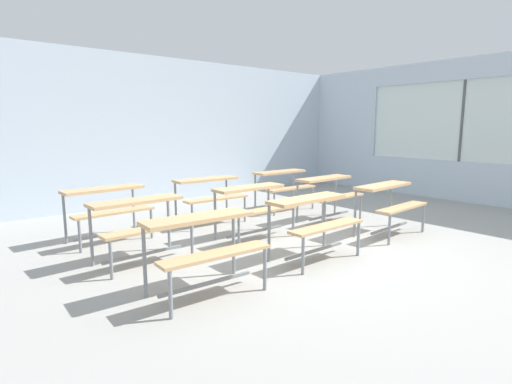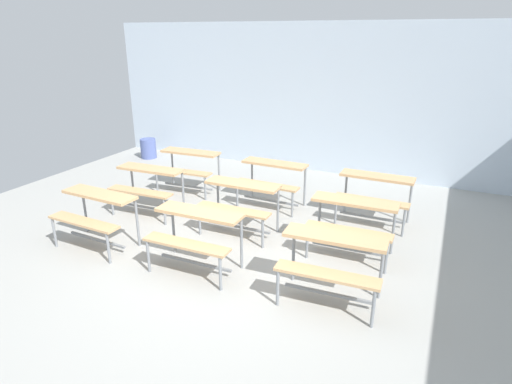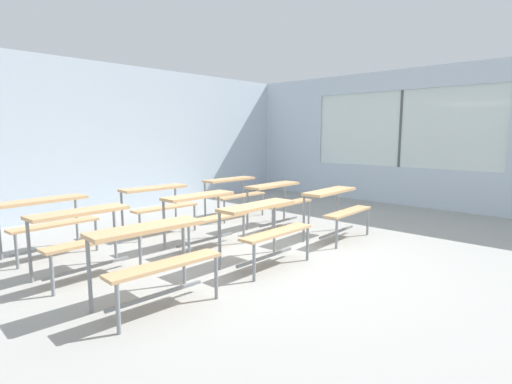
# 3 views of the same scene
# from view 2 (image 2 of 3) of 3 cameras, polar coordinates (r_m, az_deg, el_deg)

# --- Properties ---
(ground) EXTENTS (10.00, 9.00, 0.05)m
(ground) POSITION_cam_2_polar(r_m,az_deg,el_deg) (5.51, -4.66, -10.28)
(ground) COLOR #9E9E99
(wall_back) EXTENTS (10.00, 0.12, 3.00)m
(wall_back) POSITION_cam_2_polar(r_m,az_deg,el_deg) (9.02, 9.43, 11.93)
(wall_back) COLOR silver
(wall_back) RESTS_ON ground
(desk_bench_r0c0) EXTENTS (1.13, 0.64, 0.74)m
(desk_bench_r0c0) POSITION_cam_2_polar(r_m,az_deg,el_deg) (6.19, -20.58, -1.98)
(desk_bench_r0c0) COLOR tan
(desk_bench_r0c0) RESTS_ON ground
(desk_bench_r0c1) EXTENTS (1.11, 0.60, 0.74)m
(desk_bench_r0c1) POSITION_cam_2_polar(r_m,az_deg,el_deg) (5.27, -8.06, -4.71)
(desk_bench_r0c1) COLOR tan
(desk_bench_r0c1) RESTS_ON ground
(desk_bench_r0c2) EXTENTS (1.13, 0.64, 0.74)m
(desk_bench_r0c2) POSITION_cam_2_polar(r_m,az_deg,el_deg) (4.69, 10.04, -8.19)
(desk_bench_r0c2) COLOR tan
(desk_bench_r0c2) RESTS_ON ground
(desk_bench_r1c0) EXTENTS (1.12, 0.63, 0.74)m
(desk_bench_r1c0) POSITION_cam_2_polar(r_m,az_deg,el_deg) (7.10, -14.21, 1.52)
(desk_bench_r1c0) COLOR tan
(desk_bench_r1c0) RESTS_ON ground
(desk_bench_r1c1) EXTENTS (1.10, 0.59, 0.74)m
(desk_bench_r1c1) POSITION_cam_2_polar(r_m,az_deg,el_deg) (6.19, -2.21, -0.64)
(desk_bench_r1c1) COLOR tan
(desk_bench_r1c1) RESTS_ON ground
(desk_bench_r1c2) EXTENTS (1.11, 0.61, 0.74)m
(desk_bench_r1c2) POSITION_cam_2_polar(r_m,az_deg,el_deg) (5.69, 12.65, -3.10)
(desk_bench_r1c2) COLOR tan
(desk_bench_r1c2) RESTS_ON ground
(desk_bench_r2c0) EXTENTS (1.13, 0.65, 0.74)m
(desk_bench_r2c0) POSITION_cam_2_polar(r_m,az_deg,el_deg) (7.98, -9.00, 3.96)
(desk_bench_r2c0) COLOR tan
(desk_bench_r2c0) RESTS_ON ground
(desk_bench_r2c1) EXTENTS (1.12, 0.62, 0.74)m
(desk_bench_r2c1) POSITION_cam_2_polar(r_m,az_deg,el_deg) (7.19, 2.11, 2.38)
(desk_bench_r2c1) COLOR tan
(desk_bench_r2c1) RESTS_ON ground
(desk_bench_r2c2) EXTENTS (1.11, 0.61, 0.74)m
(desk_bench_r2c2) POSITION_cam_2_polar(r_m,az_deg,el_deg) (6.76, 15.46, 0.45)
(desk_bench_r2c2) COLOR tan
(desk_bench_r2c2) RESTS_ON ground
(trash_bin) EXTENTS (0.36, 0.36, 0.45)m
(trash_bin) POSITION_cam_2_polar(r_m,az_deg,el_deg) (10.47, -14.05, 5.62)
(trash_bin) COLOR #51609E
(trash_bin) RESTS_ON ground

